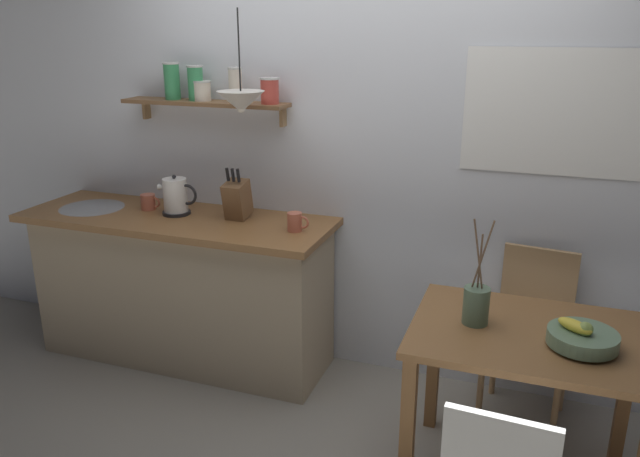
# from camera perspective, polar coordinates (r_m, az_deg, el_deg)

# --- Properties ---
(ground_plane) EXTENTS (14.00, 14.00, 0.00)m
(ground_plane) POSITION_cam_1_polar(r_m,az_deg,el_deg) (3.41, 0.16, -16.80)
(ground_plane) COLOR gray
(back_wall) EXTENTS (6.80, 0.11, 2.70)m
(back_wall) POSITION_cam_1_polar(r_m,az_deg,el_deg) (3.42, 7.15, 7.83)
(back_wall) COLOR silver
(back_wall) RESTS_ON ground_plane
(kitchen_counter) EXTENTS (1.83, 0.63, 0.91)m
(kitchen_counter) POSITION_cam_1_polar(r_m,az_deg,el_deg) (3.84, -12.45, -5.22)
(kitchen_counter) COLOR tan
(kitchen_counter) RESTS_ON ground_plane
(wall_shelf) EXTENTS (0.99, 0.20, 0.34)m
(wall_shelf) POSITION_cam_1_polar(r_m,az_deg,el_deg) (3.62, -10.11, 12.13)
(wall_shelf) COLOR brown
(dining_table) EXTENTS (0.97, 0.71, 0.76)m
(dining_table) POSITION_cam_1_polar(r_m,az_deg,el_deg) (2.79, 18.49, -11.24)
(dining_table) COLOR brown
(dining_table) RESTS_ON ground_plane
(dining_chair_far) EXTENTS (0.46, 0.45, 0.88)m
(dining_chair_far) POSITION_cam_1_polar(r_m,az_deg,el_deg) (3.38, 18.75, -8.46)
(dining_chair_far) COLOR tan
(dining_chair_far) RESTS_ON ground_plane
(fruit_bowl) EXTENTS (0.27, 0.27, 0.12)m
(fruit_bowl) POSITION_cam_1_polar(r_m,az_deg,el_deg) (2.65, 22.84, -9.15)
(fruit_bowl) COLOR slate
(fruit_bowl) RESTS_ON dining_table
(twig_vase) EXTENTS (0.11, 0.11, 0.46)m
(twig_vase) POSITION_cam_1_polar(r_m,az_deg,el_deg) (2.70, 14.09, -6.74)
(twig_vase) COLOR #567056
(twig_vase) RESTS_ON dining_table
(electric_kettle) EXTENTS (0.25, 0.16, 0.23)m
(electric_kettle) POSITION_cam_1_polar(r_m,az_deg,el_deg) (3.68, -13.04, 2.85)
(electric_kettle) COLOR black
(electric_kettle) RESTS_ON kitchen_counter
(knife_block) EXTENTS (0.12, 0.18, 0.30)m
(knife_block) POSITION_cam_1_polar(r_m,az_deg,el_deg) (3.52, -7.58, 2.70)
(knife_block) COLOR brown
(knife_block) RESTS_ON kitchen_counter
(coffee_mug_by_sink) EXTENTS (0.13, 0.09, 0.09)m
(coffee_mug_by_sink) POSITION_cam_1_polar(r_m,az_deg,el_deg) (3.83, -15.41, 2.35)
(coffee_mug_by_sink) COLOR #C6664C
(coffee_mug_by_sink) RESTS_ON kitchen_counter
(coffee_mug_spare) EXTENTS (0.12, 0.08, 0.10)m
(coffee_mug_spare) POSITION_cam_1_polar(r_m,az_deg,el_deg) (3.30, -2.27, 0.60)
(coffee_mug_spare) COLOR #C6664C
(coffee_mug_spare) RESTS_ON kitchen_counter
(pendant_lamp) EXTENTS (0.25, 0.25, 0.51)m
(pendant_lamp) POSITION_cam_1_polar(r_m,az_deg,el_deg) (3.27, -7.24, 11.43)
(pendant_lamp) COLOR black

